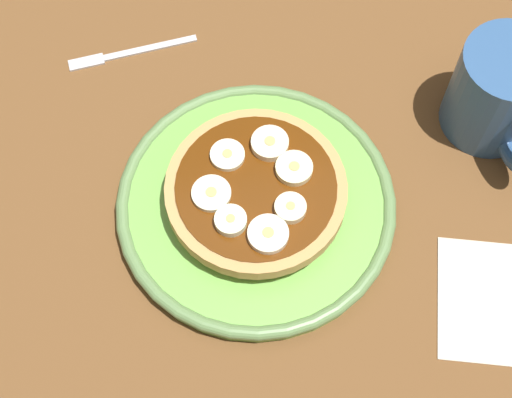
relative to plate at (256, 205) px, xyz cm
name	(u,v)px	position (x,y,z in cm)	size (l,w,h in cm)	color
ground_plane	(256,217)	(0.00, 0.00, -2.63)	(140.00, 140.00, 3.00)	brown
plate	(256,205)	(0.00, 0.00, 0.00)	(24.93, 24.93, 2.10)	#72B74C
pancake_stack	(256,196)	(0.18, 0.00, 2.23)	(15.68, 16.04, 3.15)	tan
banana_slice_0	(290,208)	(2.78, 2.32, 4.08)	(2.69, 2.69, 1.02)	#F5EAB7
banana_slice_1	(211,193)	(-0.08, -3.85, 3.93)	(3.36, 3.36, 0.73)	#EEE9BF
banana_slice_2	(227,155)	(-3.33, -1.80, 3.94)	(3.02, 3.02, 0.73)	#F8EFC4
banana_slice_3	(231,221)	(2.87, -2.76, 4.10)	(2.71, 2.71, 1.06)	#ECF3C5
banana_slice_4	(270,144)	(-3.60, 2.00, 4.09)	(3.29, 3.29, 1.03)	#FBE4B7
banana_slice_5	(268,235)	(4.68, -0.04, 4.02)	(3.43, 3.43, 0.91)	#F0E5C4
banana_slice_6	(294,169)	(-0.81, 3.50, 4.04)	(3.22, 3.22, 0.93)	#FEF2B3
coffee_mug	(500,94)	(-4.37, 23.45, 3.85)	(12.41, 8.70, 9.69)	#33598C
napkin	(502,302)	(13.00, 18.75, -0.98)	(11.00, 11.00, 0.30)	beige
fork	(125,53)	(-19.60, -9.16, -0.88)	(1.71, 13.03, 0.50)	silver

